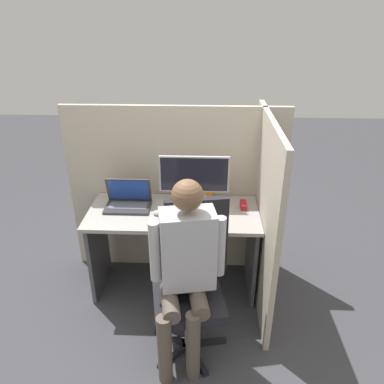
# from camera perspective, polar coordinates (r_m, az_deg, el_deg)

# --- Properties ---
(ground_plane) EXTENTS (12.00, 12.00, 0.00)m
(ground_plane) POSITION_cam_1_polar(r_m,az_deg,el_deg) (3.19, -3.03, -17.50)
(ground_plane) COLOR #3D3D42
(cubicle_panel_back) EXTENTS (1.86, 0.04, 1.51)m
(cubicle_panel_back) POSITION_cam_1_polar(r_m,az_deg,el_deg) (3.27, -2.36, 0.01)
(cubicle_panel_back) COLOR #B7AD99
(cubicle_panel_back) RESTS_ON ground
(cubicle_panel_right) EXTENTS (0.04, 1.23, 1.51)m
(cubicle_panel_right) POSITION_cam_1_polar(r_m,az_deg,el_deg) (2.95, 10.86, -3.59)
(cubicle_panel_right) COLOR #B7AD99
(cubicle_panel_right) RESTS_ON ground
(desk) EXTENTS (1.36, 0.61, 0.75)m
(desk) POSITION_cam_1_polar(r_m,az_deg,el_deg) (3.08, -2.77, -6.07)
(desk) COLOR #9E9993
(desk) RESTS_ON ground
(paper_box) EXTENTS (0.29, 0.24, 0.08)m
(paper_box) POSITION_cam_1_polar(r_m,az_deg,el_deg) (3.06, 0.32, -1.29)
(paper_box) COLOR orange
(paper_box) RESTS_ON desk
(monitor) EXTENTS (0.56, 0.20, 0.35)m
(monitor) POSITION_cam_1_polar(r_m,az_deg,el_deg) (2.97, 0.33, 2.39)
(monitor) COLOR #B2B2B7
(monitor) RESTS_ON paper_box
(laptop) EXTENTS (0.36, 0.23, 0.24)m
(laptop) POSITION_cam_1_polar(r_m,az_deg,el_deg) (3.06, -9.70, -1.49)
(laptop) COLOR #2D2D33
(laptop) RESTS_ON desk
(mouse) EXTENTS (0.07, 0.05, 0.04)m
(mouse) POSITION_cam_1_polar(r_m,az_deg,el_deg) (2.93, -5.26, -3.18)
(mouse) COLOR silver
(mouse) RESTS_ON desk
(stapler) EXTENTS (0.05, 0.12, 0.04)m
(stapler) POSITION_cam_1_polar(r_m,az_deg,el_deg) (3.05, 7.83, -1.97)
(stapler) COLOR #A31919
(stapler) RESTS_ON desk
(carrot_toy) EXTENTS (0.05, 0.16, 0.05)m
(carrot_toy) POSITION_cam_1_polar(r_m,az_deg,el_deg) (2.83, -0.26, -4.16)
(carrot_toy) COLOR orange
(carrot_toy) RESTS_ON desk
(office_chair) EXTENTS (0.55, 0.59, 1.07)m
(office_chair) POSITION_cam_1_polar(r_m,az_deg,el_deg) (2.63, -0.06, -12.83)
(office_chair) COLOR black
(office_chair) RESTS_ON ground
(person) EXTENTS (0.47, 0.44, 1.32)m
(person) POSITION_cam_1_polar(r_m,az_deg,el_deg) (2.37, -0.93, -10.97)
(person) COLOR brown
(person) RESTS_ON ground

